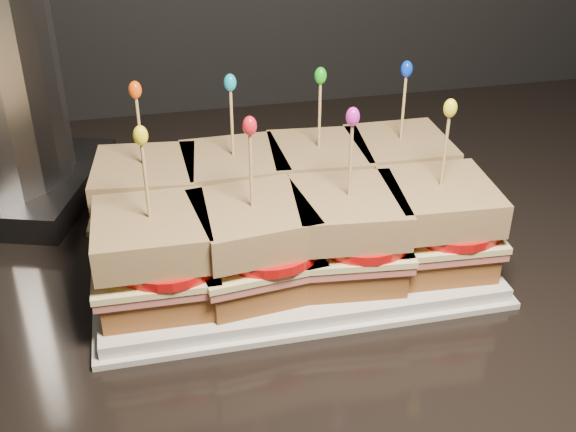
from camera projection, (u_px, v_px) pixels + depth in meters
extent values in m
cube|color=black|center=(400.00, 220.00, 0.84)|extent=(2.25, 0.70, 0.04)
cube|color=white|center=(288.00, 256.00, 0.72)|extent=(0.37, 0.23, 0.02)
cube|color=white|center=(288.00, 261.00, 0.73)|extent=(0.38, 0.24, 0.01)
cube|color=brown|center=(150.00, 225.00, 0.73)|extent=(0.11, 0.11, 0.03)
cube|color=#CC5A59|center=(149.00, 210.00, 0.72)|extent=(0.12, 0.11, 0.01)
cube|color=#FAEFA3|center=(148.00, 204.00, 0.72)|extent=(0.12, 0.11, 0.01)
cylinder|color=red|center=(160.00, 199.00, 0.71)|extent=(0.10, 0.10, 0.01)
cube|color=#542913|center=(145.00, 179.00, 0.70)|extent=(0.11, 0.11, 0.03)
cylinder|color=tan|center=(140.00, 135.00, 0.68)|extent=(0.00, 0.00, 0.09)
ellipsoid|color=#F3520C|center=(135.00, 90.00, 0.66)|extent=(0.01, 0.01, 0.02)
cube|color=brown|center=(236.00, 216.00, 0.75)|extent=(0.10, 0.10, 0.03)
cube|color=#CC5A59|center=(235.00, 201.00, 0.74)|extent=(0.11, 0.10, 0.01)
cube|color=#FAEFA3|center=(235.00, 195.00, 0.74)|extent=(0.11, 0.11, 0.01)
cylinder|color=red|center=(247.00, 190.00, 0.73)|extent=(0.10, 0.10, 0.01)
cube|color=#542913|center=(234.00, 170.00, 0.72)|extent=(0.10, 0.10, 0.03)
cylinder|color=tan|center=(232.00, 127.00, 0.70)|extent=(0.00, 0.00, 0.09)
ellipsoid|color=#0D9DC3|center=(230.00, 82.00, 0.67)|extent=(0.01, 0.01, 0.02)
cube|color=brown|center=(317.00, 206.00, 0.76)|extent=(0.10, 0.10, 0.03)
cube|color=#CC5A59|center=(318.00, 192.00, 0.76)|extent=(0.11, 0.11, 0.01)
cube|color=#FAEFA3|center=(318.00, 186.00, 0.75)|extent=(0.12, 0.11, 0.01)
cylinder|color=red|center=(331.00, 181.00, 0.75)|extent=(0.10, 0.10, 0.01)
cube|color=#542913|center=(318.00, 162.00, 0.74)|extent=(0.11, 0.11, 0.03)
cylinder|color=tan|center=(320.00, 119.00, 0.71)|extent=(0.00, 0.00, 0.09)
ellipsoid|color=#18B318|center=(321.00, 76.00, 0.69)|extent=(0.01, 0.01, 0.02)
cube|color=brown|center=(396.00, 198.00, 0.78)|extent=(0.10, 0.10, 0.03)
cube|color=#CC5A59|center=(397.00, 184.00, 0.77)|extent=(0.11, 0.10, 0.01)
cube|color=#FAEFA3|center=(397.00, 178.00, 0.77)|extent=(0.11, 0.10, 0.01)
cylinder|color=red|center=(411.00, 173.00, 0.76)|extent=(0.10, 0.10, 0.01)
cube|color=#542913|center=(399.00, 153.00, 0.75)|extent=(0.10, 0.10, 0.03)
cylinder|color=tan|center=(403.00, 112.00, 0.73)|extent=(0.00, 0.00, 0.09)
ellipsoid|color=#0832DD|center=(407.00, 69.00, 0.71)|extent=(0.01, 0.01, 0.02)
cube|color=brown|center=(157.00, 284.00, 0.64)|extent=(0.10, 0.10, 0.03)
cube|color=#CC5A59|center=(155.00, 268.00, 0.63)|extent=(0.11, 0.10, 0.01)
cube|color=#FAEFA3|center=(155.00, 262.00, 0.63)|extent=(0.11, 0.11, 0.01)
cylinder|color=red|center=(168.00, 256.00, 0.62)|extent=(0.10, 0.10, 0.01)
cube|color=#542913|center=(152.00, 234.00, 0.62)|extent=(0.10, 0.10, 0.03)
cylinder|color=tan|center=(146.00, 186.00, 0.59)|extent=(0.00, 0.00, 0.09)
ellipsoid|color=yellow|center=(141.00, 135.00, 0.57)|extent=(0.01, 0.01, 0.02)
cube|color=brown|center=(254.00, 272.00, 0.66)|extent=(0.11, 0.11, 0.03)
cube|color=#CC5A59|center=(253.00, 256.00, 0.65)|extent=(0.12, 0.11, 0.01)
cube|color=#FAEFA3|center=(253.00, 250.00, 0.65)|extent=(0.12, 0.12, 0.01)
cylinder|color=red|center=(268.00, 244.00, 0.64)|extent=(0.10, 0.10, 0.01)
cube|color=#542913|center=(252.00, 222.00, 0.63)|extent=(0.11, 0.11, 0.03)
cylinder|color=tan|center=(251.00, 175.00, 0.61)|extent=(0.00, 0.00, 0.09)
ellipsoid|color=red|center=(250.00, 126.00, 0.59)|extent=(0.01, 0.01, 0.02)
cube|color=brown|center=(346.00, 260.00, 0.68)|extent=(0.10, 0.10, 0.03)
cube|color=#CC5A59|center=(347.00, 245.00, 0.67)|extent=(0.11, 0.11, 0.01)
cube|color=#FAEFA3|center=(347.00, 238.00, 0.66)|extent=(0.12, 0.11, 0.01)
cylinder|color=red|center=(362.00, 233.00, 0.66)|extent=(0.10, 0.10, 0.01)
cube|color=#542913|center=(348.00, 211.00, 0.65)|extent=(0.11, 0.11, 0.03)
cylinder|color=tan|center=(350.00, 165.00, 0.63)|extent=(0.00, 0.00, 0.09)
ellipsoid|color=#D622BF|center=(353.00, 117.00, 0.60)|extent=(0.01, 0.01, 0.02)
cube|color=brown|center=(433.00, 249.00, 0.69)|extent=(0.10, 0.10, 0.03)
cube|color=#CC5A59|center=(435.00, 234.00, 0.68)|extent=(0.11, 0.11, 0.01)
cube|color=#FAEFA3|center=(436.00, 227.00, 0.68)|extent=(0.11, 0.11, 0.01)
cylinder|color=red|center=(451.00, 222.00, 0.67)|extent=(0.10, 0.10, 0.01)
cube|color=#542913|center=(439.00, 201.00, 0.67)|extent=(0.10, 0.10, 0.03)
cylinder|color=tan|center=(445.00, 155.00, 0.64)|extent=(0.00, 0.00, 0.09)
ellipsoid|color=yellow|center=(450.00, 108.00, 0.62)|extent=(0.01, 0.01, 0.02)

